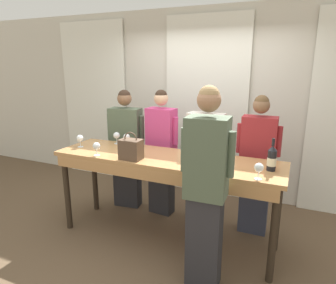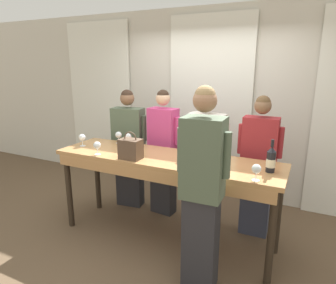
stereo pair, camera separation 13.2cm
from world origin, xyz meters
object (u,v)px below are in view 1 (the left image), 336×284
(wine_bottle, at_px, (272,159))
(guest_striped_shirt, at_px, (257,164))
(wine_glass_front_left, at_px, (127,137))
(wine_glass_center_mid, at_px, (96,146))
(handbag, at_px, (131,149))
(wine_glass_center_left, at_px, (228,160))
(wine_glass_near_host, at_px, (184,151))
(wine_glass_center_right, at_px, (194,157))
(guest_pink_top, at_px, (161,152))
(wine_glass_front_mid, at_px, (222,147))
(guest_cream_sweater, at_px, (205,157))
(tasting_bar, at_px, (164,167))
(wine_glass_back_left, at_px, (205,162))
(wine_glass_back_right, at_px, (259,168))
(wine_glass_front_right, at_px, (117,136))
(host_pouring, at_px, (206,189))
(guest_olive_jacket, at_px, (126,149))

(wine_bottle, bearing_deg, guest_striped_shirt, 109.12)
(wine_glass_front_left, distance_m, wine_glass_center_mid, 0.50)
(handbag, distance_m, wine_glass_center_left, 1.02)
(wine_bottle, bearing_deg, wine_glass_near_host, -177.25)
(wine_bottle, distance_m, wine_glass_center_right, 0.74)
(guest_pink_top, bearing_deg, wine_glass_front_mid, -19.21)
(wine_bottle, height_order, guest_cream_sweater, guest_cream_sweater)
(tasting_bar, relative_size, wine_glass_front_mid, 16.86)
(wine_glass_front_left, height_order, wine_glass_back_left, same)
(wine_glass_center_right, bearing_deg, wine_glass_front_left, 157.37)
(wine_glass_front_mid, bearing_deg, handbag, -150.43)
(tasting_bar, distance_m, wine_glass_back_right, 1.08)
(wine_glass_front_left, distance_m, wine_glass_front_right, 0.16)
(wine_glass_center_mid, height_order, host_pouring, host_pouring)
(wine_glass_front_right, relative_size, host_pouring, 0.08)
(wine_glass_center_left, distance_m, wine_glass_near_host, 0.50)
(handbag, bearing_deg, guest_striped_shirt, 33.29)
(wine_glass_front_mid, relative_size, guest_cream_sweater, 0.09)
(wine_glass_center_left, relative_size, guest_striped_shirt, 0.09)
(wine_glass_back_left, height_order, wine_glass_near_host, same)
(tasting_bar, xyz_separation_m, wine_glass_near_host, (0.23, -0.01, 0.22))
(wine_glass_center_right, distance_m, host_pouring, 0.45)
(wine_glass_center_right, relative_size, guest_cream_sweater, 0.09)
(wine_glass_front_mid, relative_size, wine_glass_back_right, 1.00)
(wine_glass_front_mid, distance_m, wine_glass_front_right, 1.36)
(wine_glass_back_left, xyz_separation_m, guest_olive_jacket, (-1.39, 0.86, -0.26))
(wine_glass_back_left, bearing_deg, guest_striped_shirt, 66.59)
(handbag, bearing_deg, wine_glass_back_right, -2.12)
(wine_glass_front_left, height_order, wine_glass_center_mid, same)
(wine_glass_front_left, distance_m, wine_glass_back_right, 1.73)
(wine_glass_back_left, distance_m, guest_striped_shirt, 0.97)
(wine_glass_center_mid, relative_size, host_pouring, 0.08)
(wine_glass_center_right, bearing_deg, wine_glass_back_left, -34.71)
(handbag, bearing_deg, guest_cream_sweater, 53.66)
(wine_glass_back_left, xyz_separation_m, wine_glass_near_host, (-0.30, 0.26, 0.00))
(tasting_bar, distance_m, guest_pink_top, 0.67)
(wine_bottle, xyz_separation_m, wine_glass_center_mid, (-1.82, -0.27, -0.01))
(guest_striped_shirt, bearing_deg, wine_glass_center_right, -123.57)
(tasting_bar, height_order, wine_glass_center_mid, wine_glass_center_mid)
(tasting_bar, height_order, wine_glass_front_left, wine_glass_front_left)
(wine_glass_front_left, relative_size, host_pouring, 0.08)
(wine_glass_center_right, xyz_separation_m, guest_striped_shirt, (0.51, 0.77, -0.25))
(wine_glass_front_mid, height_order, guest_pink_top, guest_pink_top)
(wine_glass_front_mid, xyz_separation_m, wine_glass_near_host, (-0.33, -0.30, 0.00))
(wine_glass_front_mid, bearing_deg, guest_striped_shirt, 41.29)
(guest_pink_top, bearing_deg, guest_olive_jacket, -180.00)
(tasting_bar, xyz_separation_m, wine_glass_back_right, (1.02, -0.25, 0.22))
(tasting_bar, xyz_separation_m, wine_glass_front_mid, (0.56, 0.29, 0.22))
(wine_glass_center_left, bearing_deg, wine_glass_back_right, -22.02)
(wine_glass_center_mid, bearing_deg, guest_cream_sweater, 39.76)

